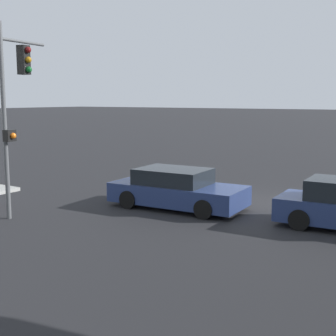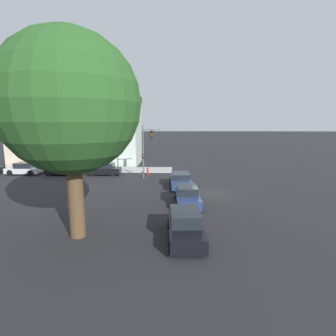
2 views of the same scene
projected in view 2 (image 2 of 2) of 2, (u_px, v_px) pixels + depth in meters
name	position (u px, v px, depth m)	size (l,w,h in m)	color
ground_plane	(207.00, 193.00, 23.49)	(300.00, 300.00, 0.00)	black
rowhouse_backdrop	(75.00, 128.00, 38.83)	(7.50, 18.61, 12.46)	#ADBCB2
street_tree	(70.00, 104.00, 13.33)	(7.29, 7.29, 10.86)	#4C3823
traffic_signal	(147.00, 144.00, 28.68)	(0.70, 2.05, 5.93)	#515456
crossing_car_0	(181.00, 180.00, 25.59)	(4.64, 2.24, 1.34)	navy
crossing_car_1	(187.00, 196.00, 20.09)	(4.25, 1.97, 1.41)	navy
crossing_car_2	(185.00, 226.00, 14.18)	(4.56, 2.04, 1.55)	black
parked_car_0	(105.00, 169.00, 31.28)	(1.93, 3.87, 1.41)	black
parked_car_1	(64.00, 169.00, 31.28)	(2.03, 4.26, 1.38)	black
parked_car_2	(25.00, 169.00, 31.60)	(2.06, 4.00, 1.44)	#B7B7BC
fire_hydrant	(148.00, 171.00, 31.21)	(0.22, 0.22, 0.92)	red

